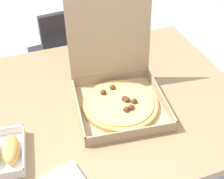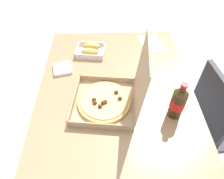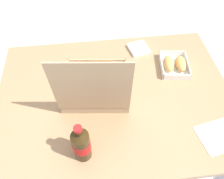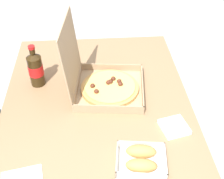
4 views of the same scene
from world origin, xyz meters
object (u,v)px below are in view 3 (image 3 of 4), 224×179
(napkin_pile, at_px, (138,49))
(pizza_box_open, at_px, (95,86))
(paper_menu, at_px, (222,135))
(bread_side_box, at_px, (174,64))
(cola_bottle, at_px, (81,144))

(napkin_pile, bearing_deg, pizza_box_open, 46.18)
(napkin_pile, bearing_deg, paper_menu, 113.30)
(paper_menu, bearing_deg, bread_side_box, -88.66)
(pizza_box_open, bearing_deg, napkin_pile, -133.82)
(cola_bottle, bearing_deg, napkin_pile, -120.01)
(bread_side_box, relative_size, paper_menu, 0.99)
(pizza_box_open, relative_size, napkin_pile, 3.61)
(cola_bottle, bearing_deg, pizza_box_open, -103.39)
(bread_side_box, xyz_separation_m, paper_menu, (-0.09, 0.44, -0.02))
(pizza_box_open, relative_size, paper_menu, 1.89)
(pizza_box_open, distance_m, bread_side_box, 0.47)
(pizza_box_open, distance_m, napkin_pile, 0.41)
(pizza_box_open, height_order, cola_bottle, pizza_box_open)
(cola_bottle, distance_m, napkin_pile, 0.72)
(paper_menu, bearing_deg, cola_bottle, -9.56)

